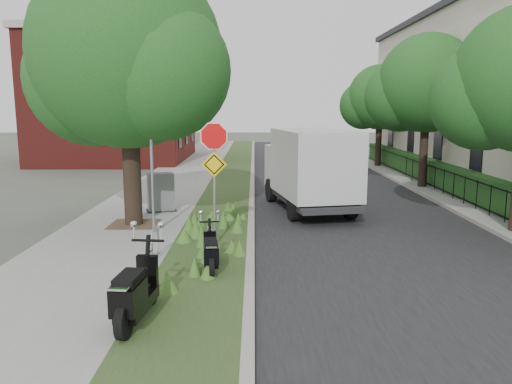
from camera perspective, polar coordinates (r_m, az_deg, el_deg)
ground at (r=12.27m, az=1.71°, el=-7.25°), size 120.00×120.00×0.00m
sidewalk_near at (r=22.35m, az=-10.10°, el=0.48°), size 3.50×60.00×0.12m
verge at (r=22.04m, az=-3.05°, el=0.49°), size 2.00×60.00×0.12m
kerb_near at (r=22.02m, az=-0.45°, el=0.51°), size 0.20×60.00×0.13m
road at (r=22.29m, az=8.59°, el=0.35°), size 7.00×60.00×0.01m
kerb_far at (r=23.07m, az=17.22°, el=0.49°), size 0.20×60.00×0.13m
footpath_far at (r=23.64m, az=21.15°, el=0.47°), size 3.20×60.00×0.12m
street_tree_main at (r=15.10m, az=-14.74°, el=14.04°), size 6.21×5.54×7.66m
bare_post at (r=13.90m, az=-11.83°, el=3.47°), size 0.08×0.08×4.00m
bike_hoop at (r=11.78m, az=-11.49°, el=-5.66°), size 0.06×0.78×0.77m
sign_assembly at (r=12.42m, az=-4.81°, el=3.88°), size 0.94×0.08×3.22m
fence_far at (r=23.21m, az=18.94°, el=1.96°), size 0.04×24.00×1.00m
hedge_far at (r=23.45m, az=20.56°, el=1.95°), size 1.00×24.00×1.10m
brick_building at (r=34.95m, az=-15.54°, el=10.38°), size 9.40×10.40×8.30m
far_tree_b at (r=23.00m, az=18.78°, el=11.15°), size 4.83×4.31×6.56m
far_tree_c at (r=30.67m, az=13.88°, el=10.11°), size 4.37×3.89×5.93m
scooter_near at (r=8.33m, az=-13.79°, el=-11.79°), size 0.51×1.93×0.92m
scooter_far at (r=10.70m, az=-5.18°, el=-7.22°), size 0.43×1.52×0.72m
box_truck at (r=17.25m, az=6.17°, el=2.96°), size 3.01×5.62×2.41m
utility_cabinet at (r=17.01m, az=-10.83°, el=-0.10°), size 1.11×0.90×1.28m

